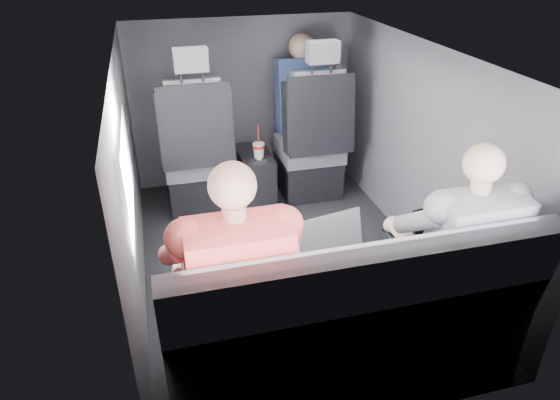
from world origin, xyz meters
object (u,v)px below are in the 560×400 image
object	(u,v)px
laptop_black	(431,231)
passenger_rear_left	(233,283)
laptop_silver	(324,241)
center_console	(255,176)
front_seat_right	(311,149)
laptop_white	(219,255)
front_seat_left	(197,161)
passenger_front_right	(301,97)
soda_cup	(259,150)
rear_bench	(346,334)
passenger_rear_right	(450,250)

from	to	relation	value
laptop_black	passenger_rear_left	world-z (taller)	passenger_rear_left
passenger_rear_left	laptop_silver	bearing A→B (deg)	23.13
center_console	laptop_black	distance (m)	1.83
front_seat_right	laptop_white	distance (m)	1.89
front_seat_left	passenger_front_right	world-z (taller)	front_seat_left
passenger_rear_left	soda_cup	bearing A→B (deg)	73.99
laptop_silver	laptop_white	bearing A→B (deg)	-179.71
soda_cup	laptop_white	distance (m)	1.63
front_seat_right	rear_bench	distance (m)	1.96
front_seat_right	passenger_front_right	xyz separation A→B (m)	(-0.02, 0.26, 0.35)
laptop_silver	passenger_rear_left	xyz separation A→B (m)	(-0.47, -0.20, -0.00)
rear_bench	passenger_front_right	bearing A→B (deg)	78.63
passenger_rear_left	passenger_rear_right	distance (m)	1.02
soda_cup	laptop_silver	distance (m)	1.54
laptop_white	passenger_rear_left	bearing A→B (deg)	-81.32
front_seat_right	passenger_front_right	size ratio (longest dim) A/B	1.56
passenger_rear_left	passenger_rear_right	xyz separation A→B (m)	(1.02, 0.00, -0.01)
front_seat_left	laptop_white	bearing A→B (deg)	-92.44
soda_cup	passenger_rear_right	world-z (taller)	passenger_rear_right
passenger_front_right	laptop_silver	bearing A→B (deg)	-103.70
front_seat_right	laptop_silver	xyz separation A→B (m)	(-0.47, -1.61, 0.23)
passenger_front_right	front_seat_left	bearing A→B (deg)	-163.74
soda_cup	laptop_silver	xyz separation A→B (m)	(-0.03, -1.54, 0.16)
laptop_silver	passenger_rear_right	xyz separation A→B (m)	(0.55, -0.20, -0.02)
passenger_rear_right	front_seat_left	bearing A→B (deg)	118.57
rear_bench	laptop_white	xyz separation A→B (m)	(-0.52, 0.29, 0.33)
center_console	passenger_rear_left	size ratio (longest dim) A/B	0.39
passenger_rear_right	passenger_front_right	size ratio (longest dim) A/B	1.46
soda_cup	passenger_rear_left	distance (m)	1.81
soda_cup	center_console	bearing A→B (deg)	94.88
center_console	passenger_rear_left	xyz separation A→B (m)	(-0.49, -1.85, 0.43)
front_seat_left	laptop_silver	world-z (taller)	front_seat_left
soda_cup	passenger_rear_left	world-z (taller)	passenger_rear_left
front_seat_right	laptop_silver	size ratio (longest dim) A/B	3.52
passenger_rear_left	passenger_front_right	xyz separation A→B (m)	(0.92, 2.06, 0.12)
center_console	front_seat_right	bearing A→B (deg)	-5.07
laptop_white	passenger_rear_left	size ratio (longest dim) A/B	0.38
passenger_rear_right	passenger_front_right	xyz separation A→B (m)	(-0.10, 2.06, 0.14)
front_seat_left	center_console	distance (m)	0.49
laptop_white	laptop_silver	distance (m)	0.50
rear_bench	laptop_black	size ratio (longest dim) A/B	4.24
front_seat_right	front_seat_left	bearing A→B (deg)	180.00
front_seat_right	passenger_rear_left	world-z (taller)	front_seat_right
front_seat_right	laptop_white	bearing A→B (deg)	-121.04
rear_bench	laptop_white	world-z (taller)	rear_bench
front_seat_left	passenger_rear_right	distance (m)	2.07
center_console	laptop_white	size ratio (longest dim) A/B	1.02
center_console	soda_cup	distance (m)	0.29
front_seat_right	laptop_white	world-z (taller)	front_seat_right
laptop_white	laptop_black	bearing A→B (deg)	-2.81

